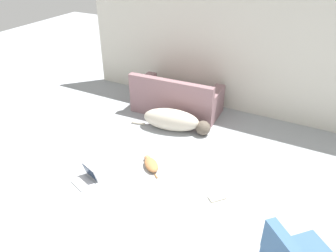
% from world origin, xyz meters
% --- Properties ---
extents(ground_plane, '(20.00, 20.00, 0.00)m').
position_xyz_m(ground_plane, '(0.00, 0.00, 0.00)').
color(ground_plane, '#999EA3').
extents(wall_back, '(7.21, 0.06, 2.69)m').
position_xyz_m(wall_back, '(0.00, 4.04, 1.35)').
color(wall_back, beige).
rests_on(wall_back, ground_plane).
extents(couch, '(1.83, 0.97, 0.84)m').
position_xyz_m(couch, '(-1.18, 3.35, 0.28)').
color(couch, gray).
rests_on(couch, ground_plane).
extents(dog, '(1.58, 0.60, 0.43)m').
position_xyz_m(dog, '(-0.88, 2.65, 0.21)').
color(dog, beige).
rests_on(dog, ground_plane).
extents(cat, '(0.46, 0.41, 0.13)m').
position_xyz_m(cat, '(-0.68, 1.44, 0.06)').
color(cat, '#BC7A47').
rests_on(cat, ground_plane).
extents(laptop_open, '(0.40, 0.39, 0.25)m').
position_xyz_m(laptop_open, '(-1.38, 0.69, 0.08)').
color(laptop_open, '#B7B7BC').
rests_on(laptop_open, ground_plane).
extents(book_cream, '(0.25, 0.26, 0.02)m').
position_xyz_m(book_cream, '(0.53, 1.26, 0.01)').
color(book_cream, beige).
rests_on(book_cream, ground_plane).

